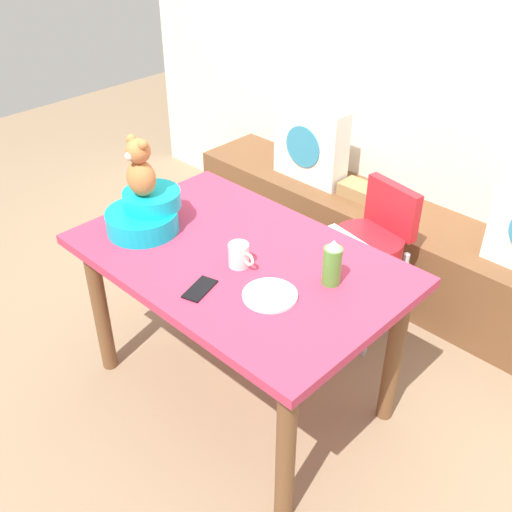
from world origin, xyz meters
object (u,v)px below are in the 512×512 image
Objects in this scene: dining_table at (239,278)px; teddy_bear at (140,168)px; coffee_mug at (239,255)px; dinner_plate_near at (270,295)px; infant_seat_teal at (145,214)px; ketchup_bottle at (332,263)px; book_stack at (358,190)px; highchair at (369,243)px; cell_phone at (200,289)px; pillow_floral_left at (311,143)px.

dining_table is 5.21× the size of teddy_bear.
dinner_plate_near is (0.22, -0.06, -0.04)m from coffee_mug.
ketchup_bottle reaches higher than infant_seat_teal.
coffee_mug reaches higher than book_stack.
cell_phone is at bearing -94.35° from highchair.
infant_seat_teal is 0.50m from cell_phone.
dining_table is (0.25, -1.17, 0.14)m from book_stack.
coffee_mug is (-0.32, -0.16, -0.04)m from ketchup_bottle.
highchair reaches higher than book_stack.
highchair is 1.01m from cell_phone.
teddy_bear is 0.53m from coffee_mug.
coffee_mug is at bearing -96.01° from highchair.
ketchup_bottle reaches higher than cell_phone.
cell_phone is at bearing -144.78° from dinner_plate_near.
pillow_floral_left is 3.67× the size of coffee_mug.
highchair reaches higher than cell_phone.
ketchup_bottle is (0.24, -0.62, 0.31)m from highchair.
cell_phone is at bearing -77.87° from book_stack.
ketchup_bottle is 0.25m from dinner_plate_near.
book_stack is 0.80× the size of teddy_bear.
dining_table is 1.65× the size of highchair.
dining_table is at bearing 16.24° from teddy_bear.
coffee_mug is (0.48, 0.08, -0.23)m from teddy_bear.
cell_phone is (0.31, -1.42, 0.25)m from book_stack.
infant_seat_teal is 0.70m from dinner_plate_near.
dining_table is at bearing -63.07° from pillow_floral_left.
infant_seat_teal is 2.29× the size of cell_phone.
book_stack is 1.08× the size of ketchup_bottle.
book_stack is at bearing 3.56° from pillow_floral_left.
coffee_mug is 0.83× the size of cell_phone.
coffee_mug is at bearing -61.98° from pillow_floral_left.
dinner_plate_near is at bearing 1.57° from teddy_bear.
book_stack is 1.27m from ketchup_bottle.
ketchup_bottle is at bearing -69.06° from highchair.
ketchup_bottle is at bearing 64.72° from dinner_plate_near.
pillow_floral_left is 1.33m from teddy_bear.
coffee_mug is at bearing 164.46° from dinner_plate_near.
dinner_plate_near is (0.69, 0.02, -0.27)m from teddy_bear.
teddy_bear is 0.57m from cell_phone.
book_stack is 1.67× the size of coffee_mug.
ketchup_bottle is (0.37, 0.11, 0.20)m from dining_table.
teddy_bear reaches higher than ketchup_bottle.
infant_seat_teal is at bearing -163.82° from dining_table.
teddy_bear is at bearing -170.54° from coffee_mug.
highchair is at bearing 79.71° from dining_table.
infant_seat_teal is at bearing 148.29° from cell_phone.
pillow_floral_left is at bearing -176.44° from book_stack.
pillow_floral_left is 0.34× the size of dining_table.
pillow_floral_left reaches higher than highchair.
highchair is at bearing 99.11° from dinner_plate_near.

